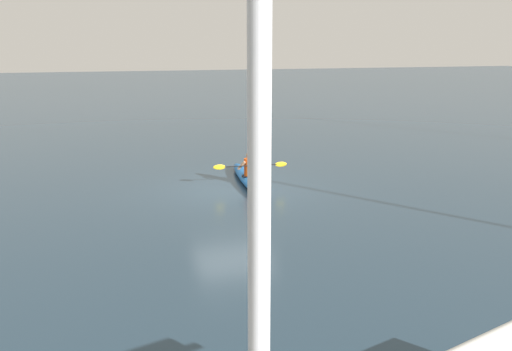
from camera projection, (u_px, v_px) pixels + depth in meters
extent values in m
plane|color=#233847|center=(232.00, 190.00, 17.56)|extent=(160.00, 160.00, 0.00)
ellipsoid|color=#1959A5|center=(249.00, 179.00, 18.26)|extent=(0.98, 4.94, 0.31)
torus|color=black|center=(249.00, 176.00, 18.16)|extent=(0.55, 0.55, 0.04)
cylinder|color=black|center=(258.00, 186.00, 16.82)|extent=(0.18, 0.18, 0.02)
cylinder|color=#E04C14|center=(249.00, 167.00, 18.08)|extent=(0.35, 0.35, 0.57)
sphere|color=#936B4C|center=(249.00, 155.00, 17.99)|extent=(0.21, 0.21, 0.21)
cylinder|color=black|center=(250.00, 166.00, 17.87)|extent=(2.04, 0.21, 0.03)
ellipsoid|color=gold|center=(281.00, 164.00, 18.08)|extent=(0.40, 0.07, 0.17)
ellipsoid|color=gold|center=(219.00, 167.00, 17.66)|extent=(0.40, 0.07, 0.17)
cylinder|color=#936B4C|center=(258.00, 165.00, 18.04)|extent=(0.28, 0.21, 0.34)
cylinder|color=#936B4C|center=(242.00, 165.00, 17.93)|extent=(0.27, 0.23, 0.34)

